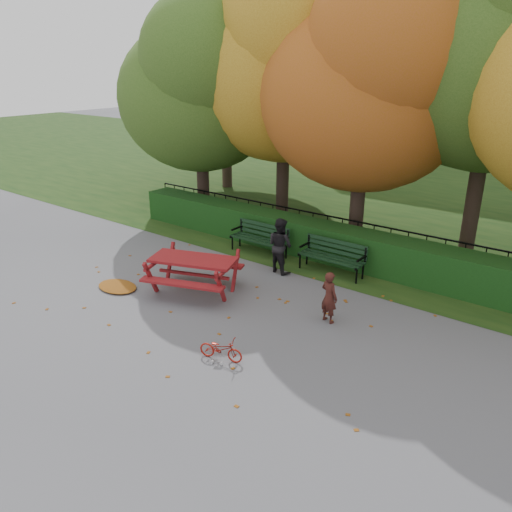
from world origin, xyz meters
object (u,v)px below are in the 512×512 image
Objects in this scene: tree_a at (202,86)px; picnic_table at (193,266)px; tree_c at (374,80)px; adult at (280,245)px; child at (329,297)px; tree_f at (227,50)px; tree_b at (290,58)px; bench_right at (333,254)px; bicycle at (221,349)px; bench_left at (261,236)px.

tree_a is 2.99× the size of picnic_table.
tree_c is 5.17m from adult.
tree_f is at bearing -26.13° from child.
tree_b reaches higher than child.
adult reaches higher than bench_right.
bench_right is at bearing -134.63° from adult.
child is at bearing -34.83° from bicycle.
tree_a is at bearing -176.35° from tree_c.
child reaches higher than bench_right.
bench_right is at bearing 35.57° from picnic_table.
tree_f is at bearing 157.65° from tree_c.
child is at bearing 156.52° from adult.
child is at bearing -72.10° from tree_c.
adult is (-1.16, -0.80, 0.23)m from bench_right.
bicycle is at bearing -50.71° from tree_f.
bicycle is (2.50, -1.89, -0.45)m from picnic_table.
bench_right is at bearing -48.89° from child.
picnic_table is 3.44m from child.
tree_f is 10.71m from adult.
tree_f is 10.47× the size of bicycle.
tree_b is 5.32m from tree_f.
adult is at bearing 4.33° from bicycle.
tree_b reaches higher than tree_c.
child is (7.54, -4.32, -3.94)m from tree_a.
bicycle is (2.78, -4.99, -0.29)m from bench_left.
tree_c is 9.12× the size of bicycle.
tree_c is 4.87m from bench_right.
bench_left is (5.83, -5.54, -5.17)m from tree_f.
bicycle is (6.67, -6.86, -4.29)m from tree_a.
child is at bearing -33.77° from bench_left.
tree_b is 7.53× the size of child.
tree_a is at bearing 154.24° from bench_left.
tree_c reaches higher than bench_left.
bench_right reaches higher than bicycle.
tree_a is at bearing 163.39° from bench_right.
tree_b is 6.76m from bench_right.
tree_a is at bearing -16.82° from adult.
tree_c reaches higher than adult.
tree_c is 4.44× the size of bench_left.
tree_c is at bearing 96.70° from bench_right.
tree_f is 3.67× the size of picnic_table.
tree_f reaches higher than tree_a.
tree_b is at bearing -27.99° from tree_f.
picnic_table is at bearing 78.07° from adult.
adult is (2.38, -3.85, -4.65)m from tree_b.
tree_c reaches higher than child.
bench_left reaches higher than bicycle.
tree_b is at bearing 110.58° from bench_left.
bench_left is 1.20× the size of adult.
tree_b is 1.10× the size of tree_c.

